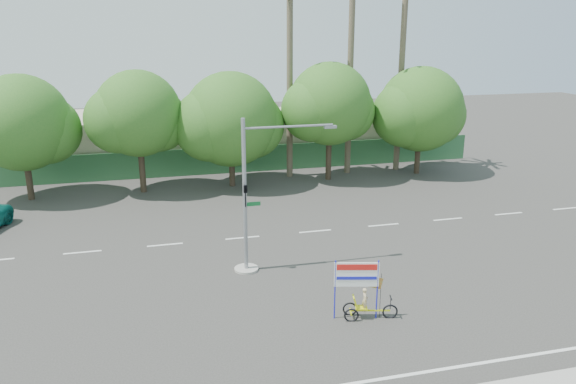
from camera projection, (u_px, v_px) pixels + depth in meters
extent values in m
plane|color=#33302D|center=(325.00, 304.00, 22.59)|extent=(120.00, 120.00, 0.00)
cube|color=#336B3D|center=(238.00, 160.00, 42.26)|extent=(38.00, 0.08, 2.00)
cube|color=beige|center=(102.00, 141.00, 43.81)|extent=(12.00, 8.00, 4.00)
cube|color=beige|center=(322.00, 133.00, 48.08)|extent=(14.00, 8.00, 3.60)
cylinder|color=#473828|center=(28.00, 173.00, 35.52)|extent=(0.40, 0.40, 3.52)
sphere|color=#1B581A|center=(21.00, 123.00, 34.59)|extent=(6.00, 6.00, 6.00)
sphere|color=#1B581A|center=(47.00, 130.00, 35.35)|extent=(4.32, 4.32, 4.32)
cylinder|color=#473828|center=(142.00, 165.00, 37.12)|extent=(0.40, 0.40, 3.74)
sphere|color=#1B581A|center=(138.00, 113.00, 36.14)|extent=(5.60, 5.60, 5.60)
sphere|color=#1B581A|center=(158.00, 121.00, 36.89)|extent=(4.03, 4.03, 4.03)
sphere|color=#1B581A|center=(118.00, 120.00, 35.71)|extent=(4.26, 4.26, 4.26)
cylinder|color=#473828|center=(232.00, 163.00, 38.59)|extent=(0.40, 0.40, 3.30)
sphere|color=#1B581A|center=(230.00, 119.00, 37.73)|extent=(6.40, 6.40, 6.40)
sphere|color=#1B581A|center=(251.00, 125.00, 38.49)|extent=(4.61, 4.61, 4.61)
sphere|color=#1B581A|center=(210.00, 125.00, 37.24)|extent=(4.86, 4.86, 4.86)
cylinder|color=#473828|center=(329.00, 153.00, 40.15)|extent=(0.40, 0.40, 3.87)
sphere|color=#1B581A|center=(330.00, 104.00, 39.13)|extent=(5.80, 5.80, 5.80)
sphere|color=#1B581A|center=(346.00, 111.00, 39.89)|extent=(4.18, 4.18, 4.18)
sphere|color=#1B581A|center=(313.00, 110.00, 38.69)|extent=(4.41, 4.41, 4.41)
cylinder|color=#473828|center=(418.00, 151.00, 41.85)|extent=(0.40, 0.40, 3.43)
sphere|color=#1B581A|center=(421.00, 109.00, 40.95)|extent=(6.20, 6.20, 6.20)
sphere|color=#1B581A|center=(435.00, 115.00, 41.71)|extent=(4.46, 4.46, 4.46)
sphere|color=#1B581A|center=(404.00, 115.00, 40.48)|extent=(4.71, 4.71, 4.71)
cylinder|color=#70604C|center=(351.00, 57.00, 40.11)|extent=(0.44, 0.44, 17.00)
cylinder|color=#70604C|center=(401.00, 71.00, 41.34)|extent=(0.44, 0.44, 15.00)
cylinder|color=#70604C|center=(290.00, 80.00, 39.49)|extent=(0.44, 0.44, 14.00)
cylinder|color=gray|center=(246.00, 269.00, 25.70)|extent=(1.10, 1.10, 0.10)
cylinder|color=gray|center=(245.00, 197.00, 24.71)|extent=(0.18, 0.18, 7.00)
cylinder|color=gray|center=(289.00, 127.00, 24.30)|extent=(4.00, 0.10, 0.10)
cube|color=gray|center=(330.00, 127.00, 24.77)|extent=(0.55, 0.20, 0.12)
imported|color=black|center=(246.00, 196.00, 24.47)|extent=(0.16, 0.20, 1.00)
cube|color=#14662D|center=(253.00, 204.00, 24.89)|extent=(0.70, 0.04, 0.18)
torus|color=black|center=(390.00, 312.00, 21.44)|extent=(0.60, 0.21, 0.60)
torus|color=black|center=(350.00, 309.00, 21.68)|extent=(0.56, 0.20, 0.56)
torus|color=black|center=(351.00, 315.00, 21.20)|extent=(0.56, 0.20, 0.56)
cube|color=#D1D212|center=(370.00, 310.00, 21.42)|extent=(1.48, 0.41, 0.05)
cube|color=#D1D212|center=(351.00, 312.00, 21.43)|extent=(0.18, 0.53, 0.04)
cube|color=#D1D212|center=(361.00, 308.00, 21.39)|extent=(0.52, 0.47, 0.05)
cube|color=#D1D212|center=(355.00, 302.00, 21.31)|extent=(0.29, 0.41, 0.48)
cylinder|color=black|center=(390.00, 303.00, 21.34)|extent=(0.03, 0.03, 0.49)
cube|color=black|center=(391.00, 298.00, 21.27)|extent=(0.13, 0.40, 0.04)
imported|color=#CCB284|center=(365.00, 300.00, 21.29)|extent=(0.31, 0.39, 0.96)
cylinder|color=#1C1FD3|center=(335.00, 290.00, 21.16)|extent=(0.06, 0.06, 2.40)
cylinder|color=#1C1FD3|center=(377.00, 290.00, 21.17)|extent=(0.06, 0.06, 2.40)
cube|color=white|center=(357.00, 275.00, 20.99)|extent=(1.65, 0.45, 0.98)
cube|color=red|center=(357.00, 267.00, 20.87)|extent=(1.47, 0.37, 0.23)
cube|color=#1C1FD3|center=(357.00, 278.00, 21.00)|extent=(1.47, 0.37, 0.12)
cylinder|color=black|center=(380.00, 296.00, 21.25)|extent=(0.02, 0.02, 1.87)
cube|color=red|center=(373.00, 282.00, 21.08)|extent=(0.77, 0.21, 0.58)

